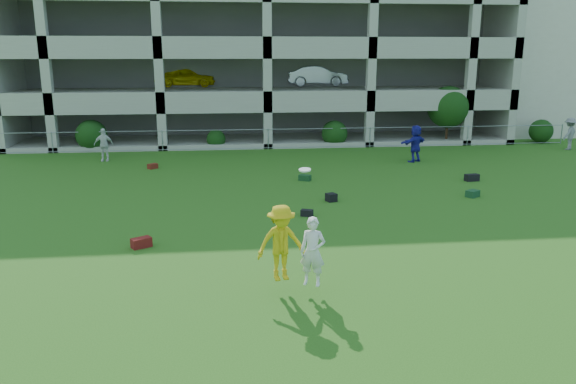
{
  "coord_description": "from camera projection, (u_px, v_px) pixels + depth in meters",
  "views": [
    {
      "loc": [
        -2.45,
        -13.04,
        5.4
      ],
      "look_at": [
        -0.65,
        3.0,
        1.4
      ],
      "focal_mm": 35.0,
      "sensor_mm": 36.0,
      "label": 1
    }
  ],
  "objects": [
    {
      "name": "ground",
      "position": [
        327.0,
        274.0,
        14.14
      ],
      "size": [
        100.0,
        100.0,
        0.0
      ],
      "primitive_type": "plane",
      "color": "#235114",
      "rests_on": "ground"
    },
    {
      "name": "bag_green_g",
      "position": [
        305.0,
        178.0,
        24.44
      ],
      "size": [
        0.58,
        0.52,
        0.25
      ],
      "primitive_type": "cube",
      "rotation": [
        0.0,
        0.0,
        -0.56
      ],
      "color": "#14371F",
      "rests_on": "ground"
    },
    {
      "name": "bag_red_f",
      "position": [
        153.0,
        166.0,
        26.96
      ],
      "size": [
        0.52,
        0.51,
        0.24
      ],
      "primitive_type": "cube",
      "rotation": [
        0.0,
        0.0,
        0.74
      ],
      "color": "#56180E",
      "rests_on": "ground"
    },
    {
      "name": "bag_black_e",
      "position": [
        472.0,
        178.0,
        24.36
      ],
      "size": [
        0.64,
        0.4,
        0.3
      ],
      "primitive_type": "cube",
      "rotation": [
        0.0,
        0.0,
        0.17
      ],
      "color": "black",
      "rests_on": "ground"
    },
    {
      "name": "bystander_d",
      "position": [
        415.0,
        143.0,
        28.52
      ],
      "size": [
        1.77,
        1.39,
        1.87
      ],
      "primitive_type": "imported",
      "rotation": [
        0.0,
        0.0,
        3.7
      ],
      "color": "#232096",
      "rests_on": "ground"
    },
    {
      "name": "crate_d",
      "position": [
        331.0,
        197.0,
        21.01
      ],
      "size": [
        0.45,
        0.45,
        0.3
      ],
      "primitive_type": "cube",
      "rotation": [
        0.0,
        0.0,
        0.37
      ],
      "color": "black",
      "rests_on": "ground"
    },
    {
      "name": "fence",
      "position": [
        268.0,
        139.0,
        32.32
      ],
      "size": [
        36.06,
        0.06,
        1.2
      ],
      "color": "gray",
      "rests_on": "ground"
    },
    {
      "name": "frisbee_contest",
      "position": [
        288.0,
        245.0,
        12.76
      ],
      "size": [
        1.66,
        0.97,
        2.68
      ],
      "color": "gold",
      "rests_on": "ground"
    },
    {
      "name": "bag_green_c",
      "position": [
        473.0,
        194.0,
        21.66
      ],
      "size": [
        0.61,
        0.57,
        0.26
      ],
      "primitive_type": "cube",
      "rotation": [
        0.0,
        0.0,
        0.59
      ],
      "color": "#123417",
      "rests_on": "ground"
    },
    {
      "name": "bag_red_a",
      "position": [
        141.0,
        243.0,
        16.02
      ],
      "size": [
        0.63,
        0.54,
        0.28
      ],
      "primitive_type": "cube",
      "rotation": [
        0.0,
        0.0,
        0.54
      ],
      "color": "#5B120F",
      "rests_on": "ground"
    },
    {
      "name": "bystander_b",
      "position": [
        104.0,
        145.0,
        28.71
      ],
      "size": [
        0.99,
        0.42,
        1.69
      ],
      "primitive_type": "imported",
      "rotation": [
        0.0,
        0.0,
        -0.01
      ],
      "color": "silver",
      "rests_on": "ground"
    },
    {
      "name": "bag_black_b",
      "position": [
        307.0,
        213.0,
        19.11
      ],
      "size": [
        0.47,
        0.39,
        0.22
      ],
      "primitive_type": "cube",
      "rotation": [
        0.0,
        0.0,
        -0.4
      ],
      "color": "black",
      "rests_on": "ground"
    },
    {
      "name": "parking_garage",
      "position": [
        258.0,
        44.0,
        39.41
      ],
      "size": [
        30.0,
        14.0,
        12.0
      ],
      "color": "#9E998C",
      "rests_on": "ground"
    },
    {
      "name": "stucco_building",
      "position": [
        561.0,
        59.0,
        42.44
      ],
      "size": [
        16.0,
        14.0,
        10.0
      ],
      "primitive_type": "cube",
      "color": "beige",
      "rests_on": "ground"
    },
    {
      "name": "shrub_row",
      "position": [
        344.0,
        121.0,
        33.28
      ],
      "size": [
        34.38,
        2.52,
        3.5
      ],
      "color": "#163D11",
      "rests_on": "ground"
    },
    {
      "name": "bystander_f",
      "position": [
        569.0,
        134.0,
        32.13
      ],
      "size": [
        1.36,
        1.23,
        1.83
      ],
      "primitive_type": "imported",
      "rotation": [
        0.0,
        0.0,
        3.75
      ],
      "color": "gray",
      "rests_on": "ground"
    }
  ]
}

